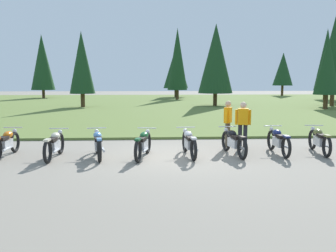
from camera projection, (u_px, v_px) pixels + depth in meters
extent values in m
plane|color=gray|center=(169.00, 156.00, 11.71)|extent=(140.00, 140.00, 0.00)
cube|color=#5B7033|center=(154.00, 104.00, 36.80)|extent=(80.00, 44.00, 0.10)
cylinder|color=#47331E|center=(83.00, 101.00, 31.84)|extent=(0.36, 0.36, 1.27)
cone|color=#193D1E|center=(82.00, 62.00, 31.43)|extent=(2.17, 2.17, 5.31)
cylinder|color=#47331E|center=(176.00, 93.00, 50.11)|extent=(0.36, 0.36, 1.34)
cone|color=#193D1E|center=(176.00, 68.00, 49.69)|extent=(3.37, 3.37, 5.52)
cylinder|color=#47331E|center=(215.00, 100.00, 33.62)|extent=(0.36, 0.36, 1.24)
cone|color=#193D1E|center=(216.00, 59.00, 33.16)|extent=(3.13, 3.13, 6.22)
cylinder|color=#47331E|center=(44.00, 94.00, 47.98)|extent=(0.36, 0.36, 1.16)
cone|color=#193D1E|center=(42.00, 62.00, 47.47)|extent=(3.03, 3.03, 7.12)
cylinder|color=#47331E|center=(282.00, 91.00, 55.53)|extent=(0.36, 0.36, 1.62)
cone|color=#193D1E|center=(283.00, 69.00, 55.13)|extent=(2.96, 2.96, 4.90)
cylinder|color=#47331E|center=(332.00, 97.00, 33.10)|extent=(0.36, 0.36, 1.72)
cone|color=#193D1E|center=(335.00, 51.00, 32.58)|extent=(2.65, 2.65, 6.56)
cylinder|color=#47331E|center=(325.00, 102.00, 29.68)|extent=(0.36, 0.36, 1.26)
cone|color=#193D1E|center=(327.00, 66.00, 29.31)|extent=(2.00, 2.00, 4.56)
cylinder|color=#47331E|center=(177.00, 95.00, 44.42)|extent=(0.36, 0.36, 1.24)
cone|color=#193D1E|center=(177.00, 59.00, 43.88)|extent=(2.39, 2.39, 7.33)
cylinder|color=#47331E|center=(325.00, 95.00, 44.05)|extent=(0.36, 0.36, 1.19)
cone|color=#193D1E|center=(326.00, 60.00, 43.53)|extent=(2.60, 2.60, 7.31)
torus|color=black|center=(15.00, 142.00, 12.31)|extent=(0.12, 0.70, 0.70)
cube|color=silver|center=(6.00, 144.00, 11.61)|extent=(0.22, 0.65, 0.28)
ellipsoid|color=orange|center=(8.00, 135.00, 11.75)|extent=(0.28, 0.49, 0.22)
cube|color=black|center=(3.00, 138.00, 11.36)|extent=(0.24, 0.49, 0.10)
cylinder|color=silver|center=(13.00, 127.00, 12.14)|extent=(0.62, 0.05, 0.03)
sphere|color=silver|center=(14.00, 131.00, 12.28)|extent=(0.14, 0.14, 0.14)
cylinder|color=silver|center=(7.00, 149.00, 11.32)|extent=(0.09, 0.55, 0.07)
torus|color=black|center=(60.00, 143.00, 12.05)|extent=(0.12, 0.70, 0.70)
torus|color=black|center=(48.00, 152.00, 10.66)|extent=(0.12, 0.70, 0.70)
cube|color=silver|center=(54.00, 146.00, 11.35)|extent=(0.22, 0.65, 0.28)
ellipsoid|color=beige|center=(56.00, 136.00, 11.49)|extent=(0.27, 0.49, 0.22)
cube|color=black|center=(52.00, 140.00, 11.10)|extent=(0.23, 0.49, 0.10)
cube|color=beige|center=(47.00, 140.00, 10.62)|extent=(0.15, 0.32, 0.06)
cylinder|color=silver|center=(59.00, 128.00, 11.89)|extent=(0.62, 0.05, 0.03)
sphere|color=silver|center=(60.00, 132.00, 12.02)|extent=(0.14, 0.14, 0.14)
cylinder|color=silver|center=(56.00, 151.00, 11.07)|extent=(0.09, 0.55, 0.07)
torus|color=black|center=(97.00, 143.00, 12.16)|extent=(0.23, 0.71, 0.70)
torus|color=black|center=(99.00, 151.00, 10.81)|extent=(0.23, 0.71, 0.70)
cube|color=silver|center=(98.00, 145.00, 11.47)|extent=(0.32, 0.67, 0.28)
ellipsoid|color=#598CC6|center=(97.00, 135.00, 11.61)|extent=(0.34, 0.52, 0.22)
cube|color=black|center=(98.00, 139.00, 11.24)|extent=(0.31, 0.51, 0.10)
cube|color=#598CC6|center=(99.00, 139.00, 10.76)|extent=(0.20, 0.34, 0.06)
cylinder|color=silver|center=(97.00, 128.00, 12.00)|extent=(0.62, 0.15, 0.03)
sphere|color=silver|center=(96.00, 131.00, 12.13)|extent=(0.14, 0.14, 0.14)
cylinder|color=silver|center=(103.00, 150.00, 11.23)|extent=(0.17, 0.55, 0.07)
torus|color=black|center=(148.00, 143.00, 12.16)|extent=(0.24, 0.71, 0.70)
torus|color=black|center=(138.00, 151.00, 10.78)|extent=(0.24, 0.71, 0.70)
cube|color=silver|center=(143.00, 145.00, 11.46)|extent=(0.33, 0.67, 0.28)
ellipsoid|color=#144C23|center=(144.00, 135.00, 11.61)|extent=(0.35, 0.52, 0.22)
cube|color=black|center=(141.00, 139.00, 11.22)|extent=(0.31, 0.52, 0.10)
cube|color=#144C23|center=(138.00, 139.00, 10.74)|extent=(0.20, 0.34, 0.06)
cylinder|color=silver|center=(147.00, 128.00, 12.00)|extent=(0.61, 0.16, 0.03)
sphere|color=silver|center=(148.00, 131.00, 12.13)|extent=(0.14, 0.14, 0.14)
cylinder|color=silver|center=(145.00, 150.00, 11.16)|extent=(0.18, 0.55, 0.07)
torus|color=black|center=(185.00, 142.00, 12.35)|extent=(0.15, 0.71, 0.70)
torus|color=black|center=(194.00, 150.00, 10.98)|extent=(0.15, 0.71, 0.70)
cube|color=silver|center=(189.00, 144.00, 11.66)|extent=(0.25, 0.65, 0.28)
ellipsoid|color=#B7B7BC|center=(188.00, 134.00, 11.80)|extent=(0.30, 0.50, 0.22)
cube|color=black|center=(191.00, 138.00, 11.42)|extent=(0.26, 0.50, 0.10)
cube|color=#B7B7BC|center=(194.00, 138.00, 10.94)|extent=(0.16, 0.33, 0.06)
cylinder|color=silver|center=(186.00, 127.00, 12.19)|extent=(0.62, 0.08, 0.03)
sphere|color=silver|center=(185.00, 131.00, 12.33)|extent=(0.14, 0.14, 0.14)
cylinder|color=silver|center=(195.00, 149.00, 11.40)|extent=(0.11, 0.55, 0.07)
torus|color=black|center=(226.00, 141.00, 12.53)|extent=(0.20, 0.71, 0.70)
torus|color=black|center=(242.00, 148.00, 11.17)|extent=(0.20, 0.71, 0.70)
cube|color=silver|center=(234.00, 143.00, 11.85)|extent=(0.29, 0.66, 0.28)
ellipsoid|color=black|center=(232.00, 134.00, 11.99)|extent=(0.33, 0.51, 0.22)
cube|color=black|center=(236.00, 137.00, 11.60)|extent=(0.29, 0.51, 0.10)
cube|color=black|center=(243.00, 137.00, 11.13)|extent=(0.18, 0.34, 0.06)
cylinder|color=silver|center=(227.00, 127.00, 12.37)|extent=(0.62, 0.12, 0.03)
sphere|color=silver|center=(226.00, 130.00, 12.51)|extent=(0.14, 0.14, 0.14)
cylinder|color=silver|center=(241.00, 147.00, 11.59)|extent=(0.15, 0.55, 0.07)
torus|color=black|center=(271.00, 140.00, 12.73)|extent=(0.10, 0.70, 0.70)
torus|color=black|center=(286.00, 147.00, 11.34)|extent=(0.10, 0.70, 0.70)
cube|color=silver|center=(278.00, 142.00, 12.03)|extent=(0.20, 0.64, 0.28)
ellipsoid|color=navy|center=(277.00, 133.00, 12.17)|extent=(0.26, 0.48, 0.22)
cube|color=black|center=(281.00, 136.00, 11.78)|extent=(0.22, 0.48, 0.10)
cube|color=navy|center=(287.00, 136.00, 11.30)|extent=(0.14, 0.32, 0.06)
cylinder|color=silver|center=(273.00, 126.00, 12.57)|extent=(0.62, 0.04, 0.03)
sphere|color=silver|center=(271.00, 129.00, 12.70)|extent=(0.14, 0.14, 0.14)
cylinder|color=silver|center=(286.00, 147.00, 11.75)|extent=(0.07, 0.55, 0.07)
torus|color=black|center=(312.00, 139.00, 12.86)|extent=(0.19, 0.71, 0.70)
torus|color=black|center=(327.00, 147.00, 11.47)|extent=(0.19, 0.71, 0.70)
cube|color=silver|center=(319.00, 141.00, 12.16)|extent=(0.28, 0.66, 0.28)
ellipsoid|color=brown|center=(318.00, 132.00, 12.30)|extent=(0.32, 0.51, 0.22)
cube|color=black|center=(322.00, 136.00, 11.91)|extent=(0.28, 0.50, 0.10)
cube|color=brown|center=(327.00, 136.00, 11.43)|extent=(0.18, 0.33, 0.06)
cylinder|color=silver|center=(314.00, 125.00, 12.70)|extent=(0.62, 0.11, 0.03)
sphere|color=silver|center=(313.00, 129.00, 12.83)|extent=(0.14, 0.14, 0.14)
cylinder|color=silver|center=(327.00, 146.00, 11.86)|extent=(0.14, 0.55, 0.07)
cylinder|color=black|center=(240.00, 137.00, 12.80)|extent=(0.14, 0.14, 0.88)
cylinder|color=black|center=(245.00, 137.00, 12.77)|extent=(0.14, 0.14, 0.88)
cube|color=orange|center=(243.00, 117.00, 12.70)|extent=(0.40, 0.29, 0.56)
sphere|color=beige|center=(243.00, 105.00, 12.65)|extent=(0.22, 0.22, 0.22)
cylinder|color=orange|center=(236.00, 117.00, 12.74)|extent=(0.09, 0.09, 0.52)
cylinder|color=orange|center=(250.00, 117.00, 12.66)|extent=(0.09, 0.09, 0.52)
cylinder|color=#4C4233|center=(227.00, 135.00, 13.30)|extent=(0.14, 0.14, 0.88)
cylinder|color=#4C4233|center=(228.00, 134.00, 13.46)|extent=(0.14, 0.14, 0.88)
cube|color=orange|center=(228.00, 115.00, 13.29)|extent=(0.36, 0.42, 0.56)
sphere|color=tan|center=(228.00, 104.00, 13.24)|extent=(0.22, 0.22, 0.22)
cylinder|color=orange|center=(226.00, 116.00, 13.08)|extent=(0.09, 0.09, 0.52)
cylinder|color=orange|center=(229.00, 115.00, 13.50)|extent=(0.09, 0.09, 0.52)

